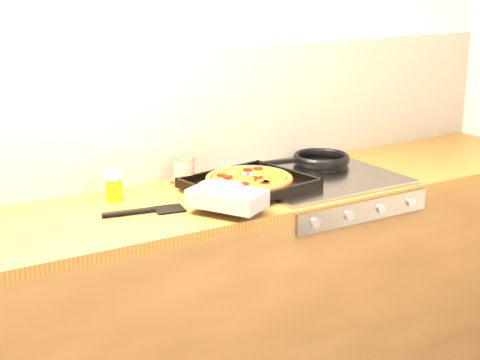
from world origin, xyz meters
TOP-DOWN VIEW (x-y plane):
  - room_shell at (0.00, 1.39)m, footprint 3.20×3.20m
  - counter_run at (0.00, 1.10)m, footprint 3.20×0.62m
  - stovetop at (0.45, 1.10)m, footprint 0.60×0.56m
  - pizza_on_tray at (0.08, 1.04)m, footprint 0.56×0.54m
  - frying_pan at (0.56, 1.20)m, footprint 0.41×0.27m
  - tomato_can at (-0.03, 1.27)m, footprint 0.09×0.09m
  - juice_glass at (-0.33, 1.24)m, footprint 0.08×0.08m
  - wooden_spoon at (0.11, 1.29)m, footprint 0.30×0.10m
  - black_spatula at (-0.29, 1.05)m, footprint 0.29×0.10m

SIDE VIEW (x-z plane):
  - counter_run at x=0.00m, z-range 0.00..0.90m
  - stovetop at x=0.45m, z-range 0.90..0.92m
  - black_spatula at x=-0.29m, z-range 0.90..0.92m
  - wooden_spoon at x=0.11m, z-range 0.90..0.92m
  - frying_pan at x=0.56m, z-range 0.92..0.96m
  - pizza_on_tray at x=0.08m, z-range 0.91..0.98m
  - juice_glass at x=-0.33m, z-range 0.90..1.01m
  - tomato_can at x=-0.03m, z-range 0.90..1.02m
  - room_shell at x=0.00m, z-range -0.45..2.75m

